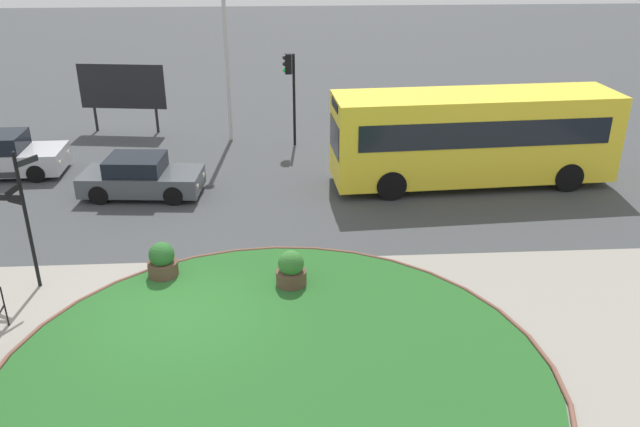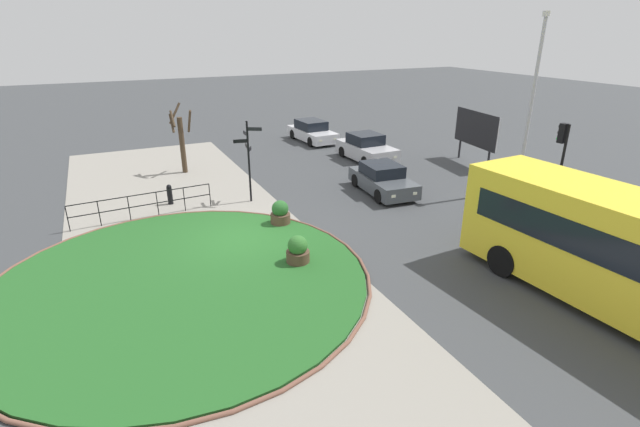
{
  "view_description": "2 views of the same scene",
  "coord_description": "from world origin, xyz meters",
  "px_view_note": "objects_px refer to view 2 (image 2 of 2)",
  "views": [
    {
      "loc": [
        2.46,
        -13.22,
        8.5
      ],
      "look_at": [
        3.43,
        2.63,
        1.33
      ],
      "focal_mm": 36.61,
      "sensor_mm": 36.0,
      "label": 1
    },
    {
      "loc": [
        15.21,
        -4.12,
        7.26
      ],
      "look_at": [
        2.63,
        1.88,
        1.66
      ],
      "focal_mm": 26.14,
      "sensor_mm": 36.0,
      "label": 2
    }
  ],
  "objects_px": {
    "bollard_foreground": "(170,194)",
    "traffic_light_near": "(561,148)",
    "car_trailing": "(312,132)",
    "street_tree_bare": "(181,139)",
    "car_near_lane": "(383,180)",
    "lamppost_tall": "(532,101)",
    "signpost_directional": "(248,155)",
    "billboard_left": "(476,130)",
    "planter_near_signpost": "(280,214)",
    "car_far_lane": "(366,148)",
    "planter_kerbside": "(298,252)",
    "bus_yellow": "(635,258)"
  },
  "relations": [
    {
      "from": "bollard_foreground",
      "to": "traffic_light_near",
      "type": "bearing_deg",
      "value": 61.47
    },
    {
      "from": "car_trailing",
      "to": "street_tree_bare",
      "type": "xyz_separation_m",
      "value": [
        3.74,
        -9.22,
        1.16
      ]
    },
    {
      "from": "car_near_lane",
      "to": "street_tree_bare",
      "type": "bearing_deg",
      "value": -128.28
    },
    {
      "from": "car_near_lane",
      "to": "lamppost_tall",
      "type": "distance_m",
      "value": 7.4
    },
    {
      "from": "signpost_directional",
      "to": "street_tree_bare",
      "type": "height_order",
      "value": "street_tree_bare"
    },
    {
      "from": "bollard_foreground",
      "to": "lamppost_tall",
      "type": "xyz_separation_m",
      "value": [
        5.26,
        15.17,
        3.77
      ]
    },
    {
      "from": "billboard_left",
      "to": "planter_near_signpost",
      "type": "bearing_deg",
      "value": -66.88
    },
    {
      "from": "car_far_lane",
      "to": "lamppost_tall",
      "type": "height_order",
      "value": "lamppost_tall"
    },
    {
      "from": "bollard_foreground",
      "to": "car_trailing",
      "type": "height_order",
      "value": "car_trailing"
    },
    {
      "from": "bollard_foreground",
      "to": "lamppost_tall",
      "type": "distance_m",
      "value": 16.5
    },
    {
      "from": "car_near_lane",
      "to": "car_far_lane",
      "type": "relative_size",
      "value": 0.98
    },
    {
      "from": "signpost_directional",
      "to": "billboard_left",
      "type": "distance_m",
      "value": 13.31
    },
    {
      "from": "bollard_foreground",
      "to": "street_tree_bare",
      "type": "relative_size",
      "value": 0.25
    },
    {
      "from": "car_near_lane",
      "to": "billboard_left",
      "type": "bearing_deg",
      "value": 110.13
    },
    {
      "from": "signpost_directional",
      "to": "car_far_lane",
      "type": "relative_size",
      "value": 0.87
    },
    {
      "from": "car_far_lane",
      "to": "car_trailing",
      "type": "relative_size",
      "value": 0.94
    },
    {
      "from": "car_trailing",
      "to": "street_tree_bare",
      "type": "distance_m",
      "value": 10.01
    },
    {
      "from": "planter_near_signpost",
      "to": "street_tree_bare",
      "type": "bearing_deg",
      "value": -166.98
    },
    {
      "from": "bollard_foreground",
      "to": "car_trailing",
      "type": "bearing_deg",
      "value": 128.18
    },
    {
      "from": "car_trailing",
      "to": "planter_kerbside",
      "type": "distance_m",
      "value": 17.75
    },
    {
      "from": "signpost_directional",
      "to": "traffic_light_near",
      "type": "height_order",
      "value": "traffic_light_near"
    },
    {
      "from": "bus_yellow",
      "to": "car_trailing",
      "type": "distance_m",
      "value": 22.41
    },
    {
      "from": "car_near_lane",
      "to": "car_trailing",
      "type": "bearing_deg",
      "value": 177.55
    },
    {
      "from": "lamppost_tall",
      "to": "street_tree_bare",
      "type": "height_order",
      "value": "lamppost_tall"
    },
    {
      "from": "bollard_foreground",
      "to": "billboard_left",
      "type": "xyz_separation_m",
      "value": [
        0.64,
        16.62,
        1.48
      ]
    },
    {
      "from": "traffic_light_near",
      "to": "street_tree_bare",
      "type": "bearing_deg",
      "value": 42.55
    },
    {
      "from": "car_trailing",
      "to": "car_near_lane",
      "type": "bearing_deg",
      "value": -10.63
    },
    {
      "from": "car_near_lane",
      "to": "planter_near_signpost",
      "type": "relative_size",
      "value": 4.0
    },
    {
      "from": "car_far_lane",
      "to": "street_tree_bare",
      "type": "height_order",
      "value": "street_tree_bare"
    },
    {
      "from": "car_trailing",
      "to": "traffic_light_near",
      "type": "xyz_separation_m",
      "value": [
        16.19,
        3.64,
        2.07
      ]
    },
    {
      "from": "bus_yellow",
      "to": "planter_kerbside",
      "type": "relative_size",
      "value": 9.69
    },
    {
      "from": "lamppost_tall",
      "to": "planter_kerbside",
      "type": "height_order",
      "value": "lamppost_tall"
    },
    {
      "from": "car_near_lane",
      "to": "lamppost_tall",
      "type": "bearing_deg",
      "value": 70.99
    },
    {
      "from": "bus_yellow",
      "to": "signpost_directional",
      "type": "bearing_deg",
      "value": 22.76
    },
    {
      "from": "planter_kerbside",
      "to": "street_tree_bare",
      "type": "height_order",
      "value": "street_tree_bare"
    },
    {
      "from": "bollard_foreground",
      "to": "planter_near_signpost",
      "type": "relative_size",
      "value": 0.9
    },
    {
      "from": "car_trailing",
      "to": "billboard_left",
      "type": "xyz_separation_m",
      "value": [
        9.05,
        5.93,
        1.29
      ]
    },
    {
      "from": "signpost_directional",
      "to": "planter_kerbside",
      "type": "relative_size",
      "value": 3.58
    },
    {
      "from": "planter_near_signpost",
      "to": "bollard_foreground",
      "type": "bearing_deg",
      "value": -140.23
    },
    {
      "from": "car_far_lane",
      "to": "billboard_left",
      "type": "distance_m",
      "value": 6.18
    },
    {
      "from": "car_far_lane",
      "to": "traffic_light_near",
      "type": "relative_size",
      "value": 1.12
    },
    {
      "from": "car_near_lane",
      "to": "street_tree_bare",
      "type": "relative_size",
      "value": 1.12
    },
    {
      "from": "car_trailing",
      "to": "traffic_light_near",
      "type": "relative_size",
      "value": 1.18
    },
    {
      "from": "bus_yellow",
      "to": "car_far_lane",
      "type": "relative_size",
      "value": 2.35
    },
    {
      "from": "bus_yellow",
      "to": "planter_near_signpost",
      "type": "relative_size",
      "value": 9.59
    },
    {
      "from": "bollard_foreground",
      "to": "planter_kerbside",
      "type": "xyz_separation_m",
      "value": [
        7.54,
        2.88,
        -0.01
      ]
    },
    {
      "from": "signpost_directional",
      "to": "billboard_left",
      "type": "bearing_deg",
      "value": 92.02
    },
    {
      "from": "car_far_lane",
      "to": "lamppost_tall",
      "type": "relative_size",
      "value": 0.53
    },
    {
      "from": "car_far_lane",
      "to": "lamppost_tall",
      "type": "bearing_deg",
      "value": 23.34
    },
    {
      "from": "bollard_foreground",
      "to": "car_near_lane",
      "type": "xyz_separation_m",
      "value": [
        2.65,
        9.27,
        0.16
      ]
    }
  ]
}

